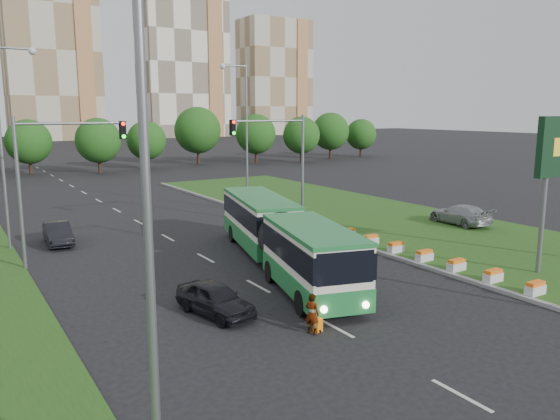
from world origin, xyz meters
TOP-DOWN VIEW (x-y plane):
  - ground at (0.00, 0.00)m, footprint 360.00×360.00m
  - grass_median at (13.00, 8.00)m, footprint 14.00×60.00m
  - median_kerb at (6.05, 8.00)m, footprint 0.30×60.00m
  - lane_markings at (-3.00, 20.00)m, footprint 0.20×100.00m
  - flower_planters at (6.70, 0.80)m, footprint 1.10×18.10m
  - traffic_mast_median at (4.78, 10.00)m, footprint 5.76×0.32m
  - traffic_mast_left at (-10.38, 9.00)m, footprint 5.76×0.32m
  - street_lamps at (-3.00, 10.00)m, footprint 36.00×60.00m
  - tree_line at (10.00, 55.00)m, footprint 120.00×8.00m
  - apartment_tower_ceast at (15.00, 150.00)m, footprint 25.00×15.00m
  - apartment_tower_east at (55.00, 150.00)m, footprint 27.00×15.00m
  - midrise_east at (90.00, 150.00)m, footprint 24.00×14.00m
  - articulated_bus at (-0.59, 2.22)m, footprint 2.66×17.07m
  - car_left_near at (-6.31, -2.26)m, footprint 2.37×4.19m
  - car_left_far at (-9.46, 13.92)m, footprint 1.68×4.21m
  - car_median at (16.34, 4.25)m, footprint 2.37×5.08m
  - pedestrian at (-4.10, -5.98)m, footprint 0.58×0.68m
  - shopping_trolley at (-3.78, -5.91)m, footprint 0.30×0.32m

SIDE VIEW (x-z plane):
  - ground at x=0.00m, z-range 0.00..0.00m
  - lane_markings at x=-3.00m, z-range -0.01..0.01m
  - grass_median at x=13.00m, z-range 0.00..0.15m
  - median_kerb at x=6.05m, z-range 0.00..0.18m
  - shopping_trolley at x=-3.78m, z-range 0.00..0.51m
  - flower_planters at x=6.70m, z-range 0.15..0.75m
  - car_left_near at x=-6.31m, z-range 0.00..1.34m
  - car_left_far at x=-9.46m, z-range 0.00..1.36m
  - pedestrian at x=-4.10m, z-range 0.00..1.57m
  - car_median at x=16.34m, z-range 0.15..1.59m
  - articulated_bus at x=-0.59m, z-range 0.32..3.13m
  - tree_line at x=10.00m, z-range 0.00..9.00m
  - traffic_mast_median at x=4.78m, z-range 1.35..9.35m
  - traffic_mast_left at x=-10.38m, z-range 1.35..9.35m
  - street_lamps at x=-3.00m, z-range 0.00..12.00m
  - midrise_east at x=90.00m, z-range 0.00..40.00m
  - apartment_tower_east at x=55.00m, z-range 0.00..47.00m
  - apartment_tower_ceast at x=15.00m, z-range 0.00..50.00m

